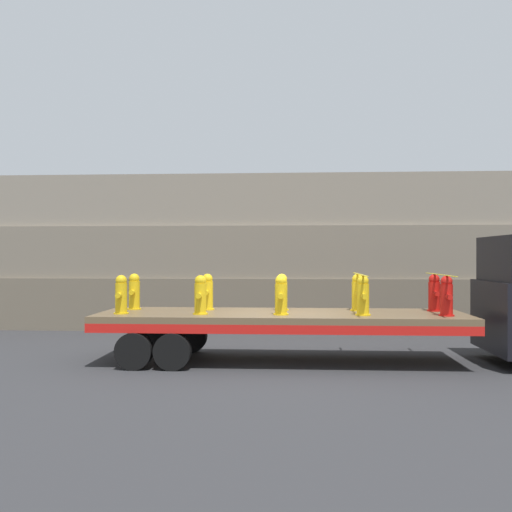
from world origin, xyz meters
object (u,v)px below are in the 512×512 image
object	(u,v)px
fire_hydrant_yellow_far_2	(282,293)
fire_hydrant_yellow_far_3	(357,293)
fire_hydrant_yellow_near_0	(121,295)
fire_hydrant_yellow_near_1	(200,295)
fire_hydrant_yellow_near_2	(281,296)
fire_hydrant_yellow_far_1	(207,292)
fire_hydrant_yellow_far_0	(134,292)
flatbed_trailer	(259,321)
fire_hydrant_red_near_4	(446,296)
fire_hydrant_yellow_near_3	(363,296)
fire_hydrant_red_far_4	(434,293)

from	to	relation	value
fire_hydrant_yellow_far_2	fire_hydrant_yellow_far_3	distance (m)	1.83
fire_hydrant_yellow_near_0	fire_hydrant_yellow_near_1	bearing A→B (deg)	0.00
fire_hydrant_yellow_near_2	fire_hydrant_yellow_far_1	bearing A→B (deg)	149.25
fire_hydrant_yellow_near_0	fire_hydrant_yellow_near_1	world-z (taller)	same
fire_hydrant_yellow_far_0	fire_hydrant_yellow_far_2	size ratio (longest dim) A/B	1.00
flatbed_trailer	fire_hydrant_red_near_4	world-z (taller)	fire_hydrant_red_near_4
fire_hydrant_yellow_far_2	fire_hydrant_red_near_4	distance (m)	3.81
fire_hydrant_yellow_near_1	fire_hydrant_yellow_far_3	world-z (taller)	same
fire_hydrant_yellow_near_3	fire_hydrant_red_near_4	world-z (taller)	same
fire_hydrant_yellow_near_1	fire_hydrant_yellow_far_0	bearing A→B (deg)	149.25
fire_hydrant_yellow_near_1	fire_hydrant_yellow_near_3	size ratio (longest dim) A/B	1.00
fire_hydrant_red_near_4	fire_hydrant_yellow_far_3	bearing A→B (deg)	149.25
fire_hydrant_yellow_far_3	fire_hydrant_red_near_4	bearing A→B (deg)	-30.75
fire_hydrant_red_near_4	fire_hydrant_yellow_near_2	bearing A→B (deg)	180.00
fire_hydrant_yellow_far_0	fire_hydrant_yellow_far_1	size ratio (longest dim) A/B	1.00
fire_hydrant_yellow_near_3	fire_hydrant_yellow_near_1	bearing A→B (deg)	180.00
fire_hydrant_yellow_far_3	fire_hydrant_yellow_far_0	bearing A→B (deg)	180.00
fire_hydrant_yellow_near_0	fire_hydrant_yellow_far_0	distance (m)	1.09
fire_hydrant_yellow_near_1	fire_hydrant_red_far_4	xyz separation A→B (m)	(5.48, 1.09, 0.00)
flatbed_trailer	fire_hydrant_yellow_near_3	size ratio (longest dim) A/B	9.57
fire_hydrant_yellow_far_0	fire_hydrant_yellow_near_1	distance (m)	2.13
fire_hydrant_yellow_near_0	fire_hydrant_red_near_4	bearing A→B (deg)	0.00
fire_hydrant_yellow_far_1	fire_hydrant_yellow_far_3	world-z (taller)	same
flatbed_trailer	fire_hydrant_yellow_far_2	xyz separation A→B (m)	(0.53, 0.54, 0.64)
flatbed_trailer	fire_hydrant_yellow_near_0	size ratio (longest dim) A/B	9.57
fire_hydrant_yellow_near_3	fire_hydrant_red_near_4	bearing A→B (deg)	0.00
fire_hydrant_yellow_near_0	fire_hydrant_yellow_near_3	xyz separation A→B (m)	(5.48, 0.00, 0.00)
fire_hydrant_yellow_far_0	fire_hydrant_yellow_near_3	xyz separation A→B (m)	(5.48, -1.09, 0.00)
fire_hydrant_yellow_near_3	fire_hydrant_yellow_far_3	size ratio (longest dim) A/B	1.00
fire_hydrant_yellow_near_1	fire_hydrant_yellow_far_1	xyz separation A→B (m)	(0.00, 1.09, 0.00)
flatbed_trailer	fire_hydrant_yellow_far_3	bearing A→B (deg)	13.01
fire_hydrant_yellow_near_2	fire_hydrant_yellow_far_3	world-z (taller)	same
fire_hydrant_yellow_far_3	fire_hydrant_red_far_4	bearing A→B (deg)	0.00
fire_hydrant_yellow_far_3	fire_hydrant_red_near_4	xyz separation A→B (m)	(1.83, -1.09, 0.00)
flatbed_trailer	fire_hydrant_yellow_near_3	distance (m)	2.50
fire_hydrant_yellow_near_3	fire_hydrant_red_far_4	bearing A→B (deg)	30.75
flatbed_trailer	fire_hydrant_yellow_near_1	distance (m)	1.55
fire_hydrant_yellow_near_2	fire_hydrant_yellow_near_3	distance (m)	1.83
fire_hydrant_yellow_near_0	fire_hydrant_yellow_far_2	size ratio (longest dim) A/B	1.00
fire_hydrant_yellow_far_0	fire_hydrant_yellow_far_1	xyz separation A→B (m)	(1.83, 0.00, 0.00)
fire_hydrant_yellow_near_3	fire_hydrant_red_near_4	xyz separation A→B (m)	(1.83, 0.00, 0.00)
fire_hydrant_yellow_near_1	fire_hydrant_red_far_4	size ratio (longest dim) A/B	1.00
flatbed_trailer	fire_hydrant_red_far_4	distance (m)	4.26
fire_hydrant_yellow_far_1	fire_hydrant_yellow_near_2	size ratio (longest dim) A/B	1.00
fire_hydrant_yellow_far_0	fire_hydrant_yellow_near_3	world-z (taller)	same
fire_hydrant_red_near_4	fire_hydrant_red_far_4	world-z (taller)	same
fire_hydrant_yellow_near_1	fire_hydrant_yellow_far_2	world-z (taller)	same
fire_hydrant_yellow_near_2	fire_hydrant_red_far_4	xyz separation A→B (m)	(3.65, 1.09, 0.00)
flatbed_trailer	fire_hydrant_yellow_far_1	world-z (taller)	fire_hydrant_yellow_far_1
fire_hydrant_yellow_near_0	fire_hydrant_yellow_near_2	size ratio (longest dim) A/B	1.00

